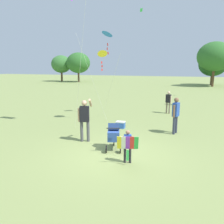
{
  "coord_description": "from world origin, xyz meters",
  "views": [
    {
      "loc": [
        2.46,
        -7.6,
        3.19
      ],
      "look_at": [
        -0.45,
        1.14,
        1.3
      ],
      "focal_mm": 37.01,
      "sensor_mm": 36.0,
      "label": 1
    }
  ],
  "objects_px": {
    "kite_blue_high": "(102,54)",
    "cooler_box": "(120,125)",
    "person_sitting_far": "(176,113)",
    "person_kid_running": "(168,100)",
    "person_adult_flyer": "(85,117)",
    "child_with_butterfly_kite": "(128,144)",
    "stroller": "(114,134)",
    "kite_green_novelty": "(107,35)"
  },
  "relations": [
    {
      "from": "kite_blue_high",
      "to": "cooler_box",
      "type": "relative_size",
      "value": 9.13
    },
    {
      "from": "kite_blue_high",
      "to": "person_sitting_far",
      "type": "height_order",
      "value": "kite_blue_high"
    },
    {
      "from": "person_kid_running",
      "to": "kite_blue_high",
      "type": "bearing_deg",
      "value": -157.06
    },
    {
      "from": "person_adult_flyer",
      "to": "cooler_box",
      "type": "relative_size",
      "value": 4.09
    },
    {
      "from": "child_with_butterfly_kite",
      "to": "cooler_box",
      "type": "relative_size",
      "value": 2.5
    },
    {
      "from": "person_kid_running",
      "to": "cooler_box",
      "type": "height_order",
      "value": "person_kid_running"
    },
    {
      "from": "person_sitting_far",
      "to": "cooler_box",
      "type": "distance_m",
      "value": 2.83
    },
    {
      "from": "cooler_box",
      "to": "kite_blue_high",
      "type": "bearing_deg",
      "value": 125.65
    },
    {
      "from": "stroller",
      "to": "person_kid_running",
      "type": "xyz_separation_m",
      "value": [
        1.38,
        7.48,
        0.27
      ]
    },
    {
      "from": "stroller",
      "to": "cooler_box",
      "type": "relative_size",
      "value": 2.5
    },
    {
      "from": "person_adult_flyer",
      "to": "child_with_butterfly_kite",
      "type": "bearing_deg",
      "value": -34.96
    },
    {
      "from": "child_with_butterfly_kite",
      "to": "cooler_box",
      "type": "xyz_separation_m",
      "value": [
        -1.43,
        4.07,
        -0.5
      ]
    },
    {
      "from": "person_kid_running",
      "to": "kite_green_novelty",
      "type": "bearing_deg",
      "value": -130.0
    },
    {
      "from": "child_with_butterfly_kite",
      "to": "cooler_box",
      "type": "height_order",
      "value": "child_with_butterfly_kite"
    },
    {
      "from": "cooler_box",
      "to": "child_with_butterfly_kite",
      "type": "bearing_deg",
      "value": -70.62
    },
    {
      "from": "kite_blue_high",
      "to": "kite_green_novelty",
      "type": "bearing_deg",
      "value": -62.75
    },
    {
      "from": "stroller",
      "to": "person_adult_flyer",
      "type": "bearing_deg",
      "value": 161.36
    },
    {
      "from": "person_sitting_far",
      "to": "cooler_box",
      "type": "xyz_separation_m",
      "value": [
        -2.7,
        0.12,
        -0.83
      ]
    },
    {
      "from": "person_adult_flyer",
      "to": "kite_green_novelty",
      "type": "distance_m",
      "value": 4.99
    },
    {
      "from": "person_adult_flyer",
      "to": "person_kid_running",
      "type": "height_order",
      "value": "person_adult_flyer"
    },
    {
      "from": "kite_blue_high",
      "to": "person_kid_running",
      "type": "height_order",
      "value": "kite_blue_high"
    },
    {
      "from": "person_adult_flyer",
      "to": "kite_green_novelty",
      "type": "relative_size",
      "value": 0.37
    },
    {
      "from": "person_sitting_far",
      "to": "person_kid_running",
      "type": "bearing_deg",
      "value": 98.88
    },
    {
      "from": "child_with_butterfly_kite",
      "to": "kite_blue_high",
      "type": "height_order",
      "value": "kite_blue_high"
    },
    {
      "from": "person_adult_flyer",
      "to": "stroller",
      "type": "distance_m",
      "value": 1.58
    },
    {
      "from": "person_adult_flyer",
      "to": "stroller",
      "type": "height_order",
      "value": "person_adult_flyer"
    },
    {
      "from": "stroller",
      "to": "person_sitting_far",
      "type": "relative_size",
      "value": 0.65
    },
    {
      "from": "stroller",
      "to": "kite_blue_high",
      "type": "relative_size",
      "value": 0.27
    },
    {
      "from": "kite_green_novelty",
      "to": "cooler_box",
      "type": "height_order",
      "value": "kite_green_novelty"
    },
    {
      "from": "kite_blue_high",
      "to": "person_sitting_far",
      "type": "distance_m",
      "value": 6.24
    },
    {
      "from": "stroller",
      "to": "person_kid_running",
      "type": "relative_size",
      "value": 0.76
    },
    {
      "from": "kite_green_novelty",
      "to": "person_sitting_far",
      "type": "height_order",
      "value": "kite_green_novelty"
    },
    {
      "from": "kite_blue_high",
      "to": "cooler_box",
      "type": "xyz_separation_m",
      "value": [
        2.02,
        -2.82,
        -3.65
      ]
    },
    {
      "from": "cooler_box",
      "to": "person_sitting_far",
      "type": "bearing_deg",
      "value": -2.51
    },
    {
      "from": "kite_blue_high",
      "to": "cooler_box",
      "type": "bearing_deg",
      "value": -54.35
    },
    {
      "from": "child_with_butterfly_kite",
      "to": "person_kid_running",
      "type": "relative_size",
      "value": 0.76
    },
    {
      "from": "stroller",
      "to": "child_with_butterfly_kite",
      "type": "bearing_deg",
      "value": -52.79
    },
    {
      "from": "child_with_butterfly_kite",
      "to": "stroller",
      "type": "distance_m",
      "value": 1.39
    },
    {
      "from": "child_with_butterfly_kite",
      "to": "kite_green_novelty",
      "type": "distance_m",
      "value": 6.88
    },
    {
      "from": "person_sitting_far",
      "to": "cooler_box",
      "type": "bearing_deg",
      "value": 177.49
    },
    {
      "from": "person_sitting_far",
      "to": "kite_blue_high",
      "type": "bearing_deg",
      "value": 148.1
    },
    {
      "from": "person_adult_flyer",
      "to": "person_sitting_far",
      "type": "bearing_deg",
      "value": 33.76
    }
  ]
}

